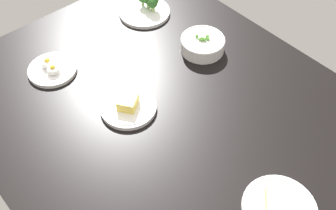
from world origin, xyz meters
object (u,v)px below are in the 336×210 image
plate_sandwich (280,208)px  plate_cheese (128,106)px  plate_broccoli (146,8)px  plate_eggs (52,69)px  bowl_peas (203,44)px

plate_sandwich → plate_cheese: bearing=-171.1°
plate_cheese → plate_broccoli: (-36.61, 37.53, 1.00)cm
plate_eggs → bowl_peas: bearing=60.7°
plate_cheese → bowl_peas: bowl_peas is taller
plate_cheese → plate_sandwich: bearing=8.9°
plate_sandwich → plate_eggs: bearing=-168.1°
plate_broccoli → plate_cheese: bearing=-45.7°
plate_cheese → bowl_peas: 39.32cm
plate_sandwich → plate_broccoli: (-92.92, 28.74, 1.01)cm
plate_cheese → bowl_peas: bearing=97.0°
plate_cheese → plate_broccoli: plate_broccoli is taller
plate_broccoli → plate_eggs: plate_broccoli is taller
plate_sandwich → plate_eggs: size_ratio=1.18×
plate_cheese → plate_eggs: (-32.17, -9.84, -0.08)cm
bowl_peas → plate_cheese: bearing=-83.0°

